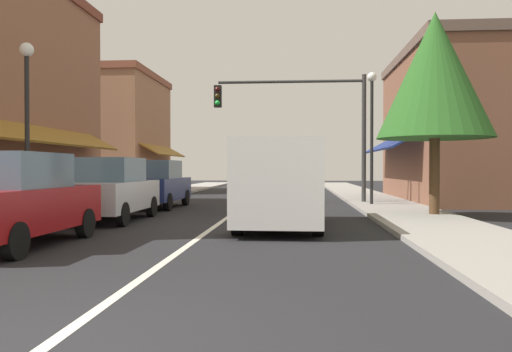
% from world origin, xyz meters
% --- Properties ---
extents(ground_plane, '(80.00, 80.00, 0.00)m').
position_xyz_m(ground_plane, '(0.00, 18.00, 0.00)').
color(ground_plane, black).
extents(sidewalk_left, '(2.60, 56.00, 0.12)m').
position_xyz_m(sidewalk_left, '(-5.50, 18.00, 0.06)').
color(sidewalk_left, '#A39E99').
rests_on(sidewalk_left, ground).
extents(sidewalk_right, '(2.60, 56.00, 0.12)m').
position_xyz_m(sidewalk_right, '(5.50, 18.00, 0.06)').
color(sidewalk_right, gray).
rests_on(sidewalk_right, ground).
extents(lane_center_stripe, '(0.14, 52.00, 0.01)m').
position_xyz_m(lane_center_stripe, '(0.00, 18.00, 0.00)').
color(lane_center_stripe, silver).
rests_on(lane_center_stripe, ground).
extents(storefront_right_block, '(6.27, 10.20, 6.72)m').
position_xyz_m(storefront_right_block, '(9.27, 20.00, 3.36)').
color(storefront_right_block, brown).
rests_on(storefront_right_block, ground).
extents(storefront_far_left, '(6.45, 8.20, 7.40)m').
position_xyz_m(storefront_far_left, '(-9.37, 28.00, 3.71)').
color(storefront_far_left, '#9E6B4C').
rests_on(storefront_far_left, ground).
extents(parked_car_nearest_left, '(1.82, 4.12, 1.77)m').
position_xyz_m(parked_car_nearest_left, '(-3.22, 5.47, 0.88)').
color(parked_car_nearest_left, maroon).
rests_on(parked_car_nearest_left, ground).
extents(parked_car_second_left, '(1.81, 4.12, 1.77)m').
position_xyz_m(parked_car_second_left, '(-3.13, 10.26, 0.88)').
color(parked_car_second_left, '#B7BABF').
rests_on(parked_car_second_left, ground).
extents(parked_car_third_left, '(1.82, 4.12, 1.77)m').
position_xyz_m(parked_car_third_left, '(-3.16, 15.12, 0.88)').
color(parked_car_third_left, navy).
rests_on(parked_car_third_left, ground).
extents(van_in_lane, '(2.04, 5.20, 2.12)m').
position_xyz_m(van_in_lane, '(1.67, 9.08, 1.15)').
color(van_in_lane, silver).
rests_on(van_in_lane, ground).
extents(traffic_signal_mast_arm, '(6.22, 0.50, 5.29)m').
position_xyz_m(traffic_signal_mast_arm, '(2.53, 17.46, 3.70)').
color(traffic_signal_mast_arm, '#333333').
rests_on(traffic_signal_mast_arm, ground).
extents(street_lamp_left_near, '(0.36, 0.36, 4.71)m').
position_xyz_m(street_lamp_left_near, '(-4.85, 8.99, 3.18)').
color(street_lamp_left_near, black).
rests_on(street_lamp_left_near, ground).
extents(street_lamp_right_mid, '(0.36, 0.36, 5.12)m').
position_xyz_m(street_lamp_right_mid, '(4.91, 16.12, 3.42)').
color(street_lamp_right_mid, black).
rests_on(street_lamp_right_mid, ground).
extents(tree_right_near, '(3.40, 3.40, 6.11)m').
position_xyz_m(tree_right_near, '(6.15, 11.88, 4.22)').
color(tree_right_near, '#4C331E').
rests_on(tree_right_near, ground).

